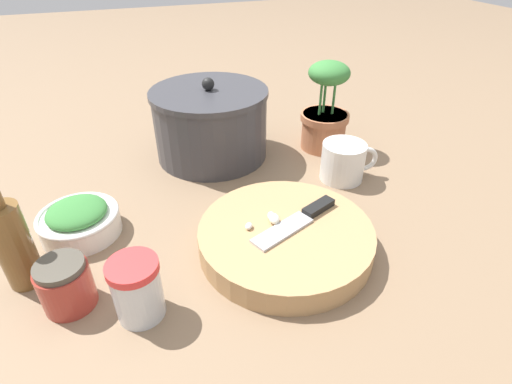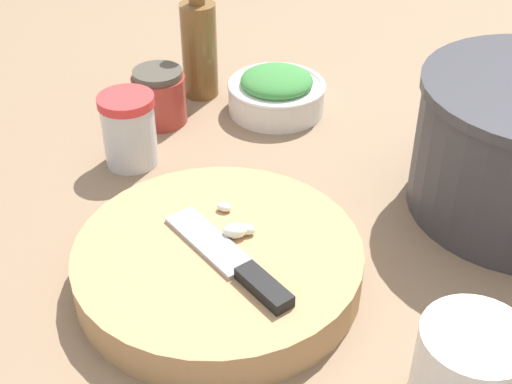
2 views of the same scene
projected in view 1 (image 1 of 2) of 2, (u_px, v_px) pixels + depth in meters
The scene contains 11 objects.
ground_plane at pixel (220, 230), 0.74m from camera, with size 5.00×5.00×0.00m, color #7F664C.
cutting_board at pixel (285, 238), 0.68m from camera, with size 0.30×0.30×0.04m.
chef_knife at pixel (301, 219), 0.69m from camera, with size 0.18×0.10×0.01m.
garlic_cloves at pixel (270, 219), 0.68m from camera, with size 0.07×0.04×0.02m.
herb_bowl at pixel (79, 220), 0.71m from camera, with size 0.14×0.14×0.06m.
spice_jar at pixel (137, 289), 0.55m from camera, with size 0.07×0.07×0.10m.
coffee_mug at pixel (344, 161), 0.87m from camera, with size 0.13×0.09×0.08m.
honey_jar at pixel (66, 285), 0.57m from camera, with size 0.07×0.07×0.08m.
oil_bottle at pixel (12, 242), 0.59m from camera, with size 0.05×0.05×0.20m.
stock_pot at pixel (211, 124), 0.93m from camera, with size 0.27×0.27×0.19m.
potted_herb at pixel (325, 113), 0.96m from camera, with size 0.12×0.12×0.22m.
Camera 1 is at (-0.13, -0.56, 0.47)m, focal length 28.00 mm.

